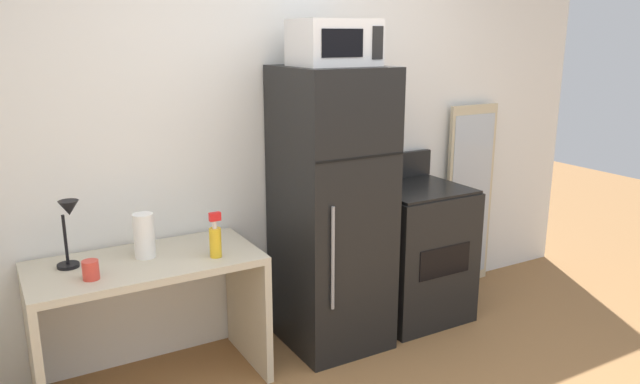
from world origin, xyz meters
TOP-DOWN VIEW (x-y plane):
  - wall_back_white at (0.00, 1.70)m, footprint 5.00×0.10m
  - desk at (-1.04, 1.33)m, footprint 1.19×0.59m
  - desk_lamp at (-1.38, 1.41)m, footprint 0.14×0.12m
  - paper_towel_roll at (-1.02, 1.38)m, footprint 0.11×0.11m
  - spray_bottle at (-0.69, 1.19)m, footprint 0.06×0.06m
  - coffee_mug at (-1.33, 1.20)m, footprint 0.08×0.08m
  - refrigerator at (0.10, 1.31)m, footprint 0.58×0.66m
  - microwave at (0.10, 1.29)m, footprint 0.46×0.35m
  - oven_range at (0.78, 1.33)m, footprint 0.64×0.61m
  - leaning_mirror at (1.50, 1.59)m, footprint 0.44×0.03m

SIDE VIEW (x-z plane):
  - oven_range at x=0.78m, z-range -0.08..1.02m
  - desk at x=-1.04m, z-range 0.15..0.90m
  - leaning_mirror at x=1.50m, z-range 0.00..1.40m
  - coffee_mug at x=-1.33m, z-range 0.75..0.84m
  - spray_bottle at x=-0.69m, z-range 0.72..0.97m
  - refrigerator at x=0.10m, z-range 0.00..1.73m
  - paper_towel_roll at x=-1.02m, z-range 0.75..0.99m
  - desk_lamp at x=-1.38m, z-range 0.81..1.17m
  - wall_back_white at x=0.00m, z-range 0.00..2.60m
  - microwave at x=0.10m, z-range 1.73..1.99m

